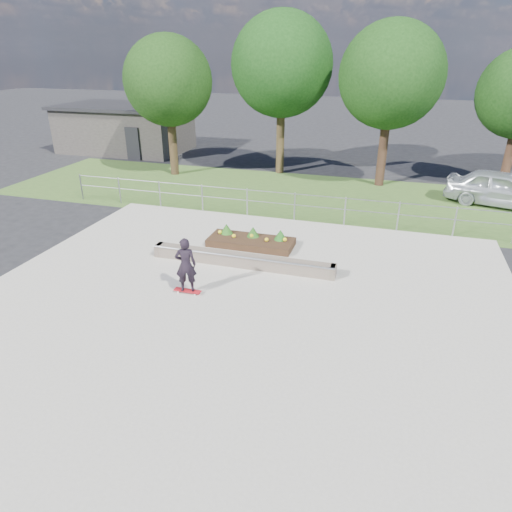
{
  "coord_description": "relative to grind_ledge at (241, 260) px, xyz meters",
  "views": [
    {
      "loc": [
        3.57,
        -9.63,
        6.43
      ],
      "look_at": [
        0.2,
        1.5,
        1.1
      ],
      "focal_mm": 32.0,
      "sensor_mm": 36.0,
      "label": 1
    }
  ],
  "objects": [
    {
      "name": "building",
      "position": [
        -13.32,
        15.19,
        1.25
      ],
      "size": [
        8.4,
        5.4,
        3.0
      ],
      "color": "#302D2B",
      "rests_on": "ground"
    },
    {
      "name": "parked_car",
      "position": [
        8.96,
        9.32,
        0.52
      ],
      "size": [
        4.9,
        2.95,
        1.56
      ],
      "primitive_type": "imported",
      "rotation": [
        0.0,
        0.0,
        1.31
      ],
      "color": "silver",
      "rests_on": "ground"
    },
    {
      "name": "ground",
      "position": [
        0.68,
        -2.81,
        -0.26
      ],
      "size": [
        120.0,
        120.0,
        0.0
      ],
      "primitive_type": "plane",
      "color": "black",
      "rests_on": "ground"
    },
    {
      "name": "concrete_slab",
      "position": [
        0.68,
        -2.81,
        -0.23
      ],
      "size": [
        15.0,
        15.0,
        0.06
      ],
      "primitive_type": "cube",
      "color": "#9F9A8D",
      "rests_on": "ground"
    },
    {
      "name": "planter_bed",
      "position": [
        -0.21,
        1.72,
        -0.02
      ],
      "size": [
        3.0,
        1.2,
        0.61
      ],
      "color": "black",
      "rests_on": "concrete_slab"
    },
    {
      "name": "tree_mid_left",
      "position": [
        -1.82,
        12.19,
        5.34
      ],
      "size": [
        5.25,
        5.25,
        8.25
      ],
      "color": "#332514",
      "rests_on": "ground"
    },
    {
      "name": "fence",
      "position": [
        0.68,
        4.69,
        0.51
      ],
      "size": [
        20.06,
        0.06,
        1.2
      ],
      "color": "gray",
      "rests_on": "ground"
    },
    {
      "name": "grass_verge",
      "position": [
        0.68,
        8.19,
        -0.25
      ],
      "size": [
        30.0,
        8.0,
        0.02
      ],
      "primitive_type": "cube",
      "color": "#345120",
      "rests_on": "ground"
    },
    {
      "name": "skateboarder",
      "position": [
        -0.91,
        -2.12,
        0.67
      ],
      "size": [
        0.8,
        0.55,
        1.68
      ],
      "color": "silver",
      "rests_on": "concrete_slab"
    },
    {
      "name": "tree_mid_right",
      "position": [
        3.68,
        11.19,
        4.97
      ],
      "size": [
        4.9,
        4.9,
        7.7
      ],
      "color": "black",
      "rests_on": "ground"
    },
    {
      "name": "tree_far_left",
      "position": [
        -7.32,
        10.19,
        4.59
      ],
      "size": [
        4.55,
        4.55,
        7.15
      ],
      "color": "#2F2013",
      "rests_on": "ground"
    },
    {
      "name": "grind_ledge",
      "position": [
        0.0,
        0.0,
        0.0
      ],
      "size": [
        6.0,
        0.44,
        0.43
      ],
      "color": "brown",
      "rests_on": "concrete_slab"
    }
  ]
}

